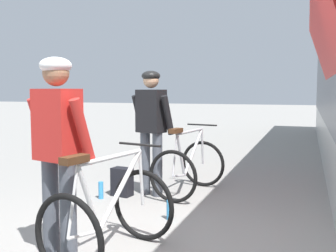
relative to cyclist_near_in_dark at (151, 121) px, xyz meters
name	(u,v)px	position (x,y,z in m)	size (l,w,h in m)	color
cyclist_near_in_dark	(151,121)	(0.00, 0.00, 0.00)	(0.66, 0.42, 1.76)	#4C515B
cyclist_far_in_red	(58,142)	(0.09, -2.29, 0.00)	(0.65, 0.40, 1.76)	#4C515B
bicycle_near_silver	(189,166)	(0.49, 0.23, -0.65)	(0.85, 1.16, 0.99)	black
bicycle_far_white	(110,215)	(0.46, -2.09, -0.65)	(0.89, 1.18, 0.99)	black
backpack_on_platform	(122,182)	(-0.37, -0.19, -0.85)	(0.28, 0.18, 0.40)	black
water_bottle_near_the_bikes	(169,210)	(0.60, -0.92, -0.94)	(0.06, 0.06, 0.23)	#338CCC
water_bottle_by_the_backpack	(101,190)	(-0.58, -0.42, -0.94)	(0.07, 0.07, 0.24)	#338CCC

